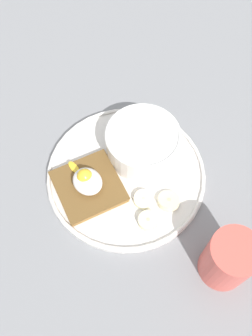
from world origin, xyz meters
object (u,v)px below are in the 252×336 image
(banana_slice_left, at_px, (143,199))
(toast_slice, at_px, (89,186))
(poached_egg, at_px, (87,180))
(coffee_mug, at_px, (230,257))
(banana_slice_front, at_px, (148,221))
(banana_slice_back, at_px, (169,201))
(oatmeal_bowl, at_px, (143,142))

(banana_slice_left, bearing_deg, toast_slice, -146.44)
(poached_egg, distance_m, coffee_mug, 0.25)
(banana_slice_front, relative_size, coffee_mug, 0.42)
(poached_egg, height_order, banana_slice_back, poached_egg)
(oatmeal_bowl, xyz_separation_m, toast_slice, (-0.01, -0.12, -0.02))
(toast_slice, bearing_deg, banana_slice_back, 36.42)
(oatmeal_bowl, height_order, banana_slice_back, oatmeal_bowl)
(toast_slice, height_order, banana_slice_front, same)
(oatmeal_bowl, relative_size, banana_slice_front, 3.02)
(banana_slice_left, xyz_separation_m, coffee_mug, (0.16, 0.02, 0.03))
(toast_slice, bearing_deg, oatmeal_bowl, 86.47)
(banana_slice_front, xyz_separation_m, coffee_mug, (0.13, 0.04, 0.03))
(banana_slice_back, bearing_deg, poached_egg, -144.12)
(oatmeal_bowl, distance_m, toast_slice, 0.12)
(coffee_mug, bearing_deg, oatmeal_bowl, 168.24)
(poached_egg, height_order, banana_slice_left, poached_egg)
(coffee_mug, bearing_deg, banana_slice_back, 175.18)
(poached_egg, relative_size, banana_slice_front, 1.93)
(banana_slice_back, bearing_deg, banana_slice_front, -88.15)
(banana_slice_back, xyz_separation_m, coffee_mug, (0.13, -0.01, 0.03))
(oatmeal_bowl, relative_size, toast_slice, 0.99)
(toast_slice, height_order, banana_slice_left, toast_slice)
(toast_slice, distance_m, banana_slice_left, 0.09)
(banana_slice_front, bearing_deg, banana_slice_back, 91.85)
(toast_slice, xyz_separation_m, banana_slice_back, (0.11, 0.08, -0.00))
(oatmeal_bowl, distance_m, banana_slice_front, 0.13)
(oatmeal_bowl, bearing_deg, banana_slice_back, -20.08)
(toast_slice, xyz_separation_m, poached_egg, (-0.00, 0.00, 0.02))
(oatmeal_bowl, bearing_deg, banana_slice_front, -39.89)
(oatmeal_bowl, bearing_deg, toast_slice, -93.53)
(poached_egg, bearing_deg, banana_slice_back, 35.88)
(poached_egg, height_order, coffee_mug, coffee_mug)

